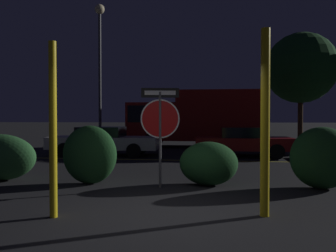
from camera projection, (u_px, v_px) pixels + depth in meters
name	position (u px, v px, depth m)	size (l,w,h in m)	color
ground_plane	(166.00, 215.00, 5.43)	(260.00, 260.00, 0.00)	black
road_center_stripe	(191.00, 160.00, 12.50)	(34.42, 0.12, 0.01)	gold
stop_sign	(160.00, 118.00, 7.53)	(0.89, 0.17, 2.30)	#4C4C51
yellow_pole_left	(53.00, 130.00, 5.27)	(0.12, 0.12, 2.84)	yellow
yellow_pole_right	(265.00, 123.00, 5.33)	(0.15, 0.15, 3.07)	yellow
hedge_bush_0	(0.00, 157.00, 8.47)	(1.97, 0.90, 1.20)	#2D6633
hedge_bush_1	(90.00, 155.00, 8.01)	(1.35, 0.73, 1.43)	#1E4C23
hedge_bush_2	(209.00, 163.00, 7.84)	(1.39, 1.03, 1.05)	#1E4C23
hedge_bush_3	(322.00, 158.00, 7.44)	(1.41, 1.00, 1.41)	#1E4C23
passing_car_1	(104.00, 141.00, 14.21)	(4.84, 1.94, 1.24)	silver
passing_car_2	(242.00, 141.00, 13.82)	(4.03, 1.93, 1.24)	maroon
delivery_truck	(192.00, 117.00, 18.46)	(7.23, 2.77, 3.14)	maroon
street_lamp	(100.00, 47.00, 18.28)	(0.55, 0.55, 7.98)	#4C4C51
tree_1	(301.00, 68.00, 21.19)	(4.54, 4.54, 7.15)	#422D1E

